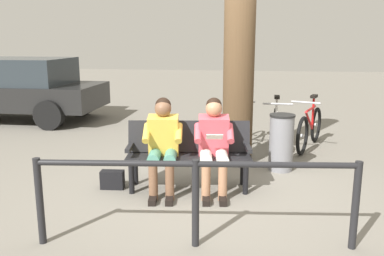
% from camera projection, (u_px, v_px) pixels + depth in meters
% --- Properties ---
extents(ground_plane, '(40.00, 40.00, 0.00)m').
position_uv_depth(ground_plane, '(208.00, 190.00, 5.32)').
color(ground_plane, slate).
extents(bench, '(1.65, 0.68, 0.87)m').
position_uv_depth(bench, '(189.00, 150.00, 5.35)').
color(bench, black).
rests_on(bench, ground).
extents(person_reading, '(0.52, 0.80, 1.20)m').
position_uv_depth(person_reading, '(214.00, 141.00, 5.15)').
color(person_reading, '#D84C59').
rests_on(person_reading, ground).
extents(person_companion, '(0.52, 0.80, 1.20)m').
position_uv_depth(person_companion, '(163.00, 141.00, 5.16)').
color(person_companion, gold).
rests_on(person_companion, ground).
extents(handbag, '(0.31, 0.16, 0.24)m').
position_uv_depth(handbag, '(112.00, 180.00, 5.36)').
color(handbag, black).
rests_on(handbag, ground).
extents(tree_trunk, '(0.47, 0.47, 3.70)m').
position_uv_depth(tree_trunk, '(239.00, 43.00, 6.11)').
color(tree_trunk, '#4C3823').
rests_on(tree_trunk, ground).
extents(litter_bin, '(0.37, 0.37, 0.84)m').
position_uv_depth(litter_bin, '(281.00, 142.00, 6.06)').
color(litter_bin, slate).
rests_on(litter_bin, ground).
extents(bicycle_black, '(0.70, 1.59, 0.94)m').
position_uv_depth(bicycle_black, '(310.00, 128.00, 7.30)').
color(bicycle_black, black).
rests_on(bicycle_black, ground).
extents(bicycle_orange, '(0.48, 1.68, 0.94)m').
position_uv_depth(bicycle_orange, '(276.00, 130.00, 7.19)').
color(bicycle_orange, black).
rests_on(bicycle_orange, ground).
extents(bicycle_purple, '(0.48, 1.68, 0.94)m').
position_uv_depth(bicycle_purple, '(243.00, 126.00, 7.46)').
color(bicycle_purple, black).
rests_on(bicycle_purple, ground).
extents(railing_fence, '(3.00, 0.38, 0.85)m').
position_uv_depth(railing_fence, '(196.00, 187.00, 3.79)').
color(railing_fence, black).
rests_on(railing_fence, ground).
extents(parked_car, '(4.21, 2.04, 1.47)m').
position_uv_depth(parked_car, '(15.00, 88.00, 9.72)').
color(parked_car, black).
rests_on(parked_car, ground).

